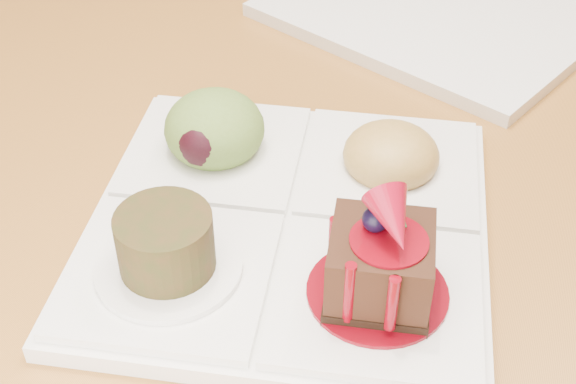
% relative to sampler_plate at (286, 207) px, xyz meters
% --- Properties ---
extents(ground, '(6.00, 6.00, 0.00)m').
position_rel_sampler_plate_xyz_m(ground, '(0.08, 0.64, -0.77)').
color(ground, brown).
extents(sampler_plate, '(0.29, 0.29, 0.10)m').
position_rel_sampler_plate_xyz_m(sampler_plate, '(0.00, 0.00, 0.00)').
color(sampler_plate, white).
rests_on(sampler_plate, dining_table).
extents(second_plate, '(0.36, 0.36, 0.01)m').
position_rel_sampler_plate_xyz_m(second_plate, '(0.04, 0.34, -0.01)').
color(second_plate, white).
rests_on(second_plate, dining_table).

